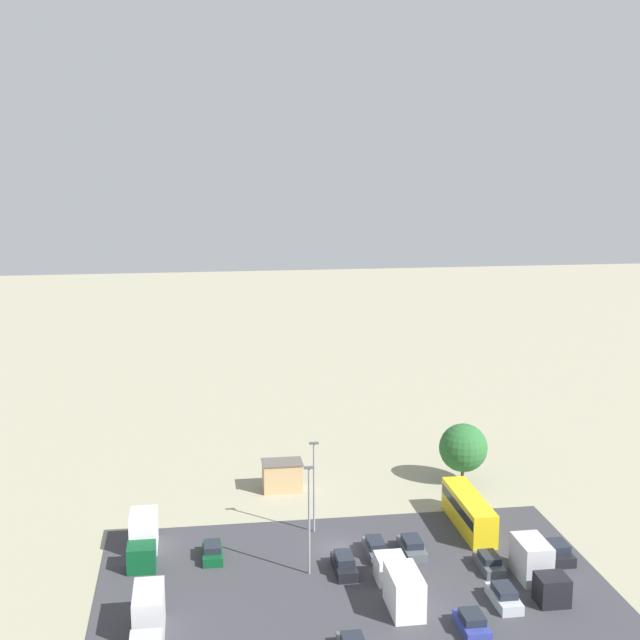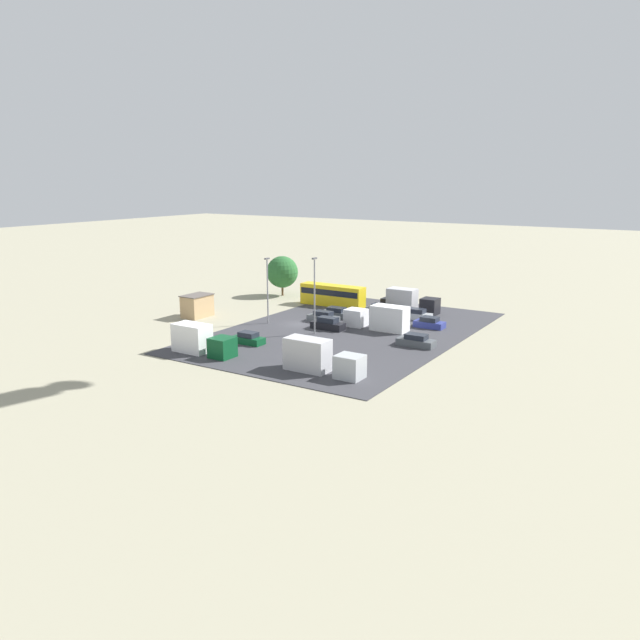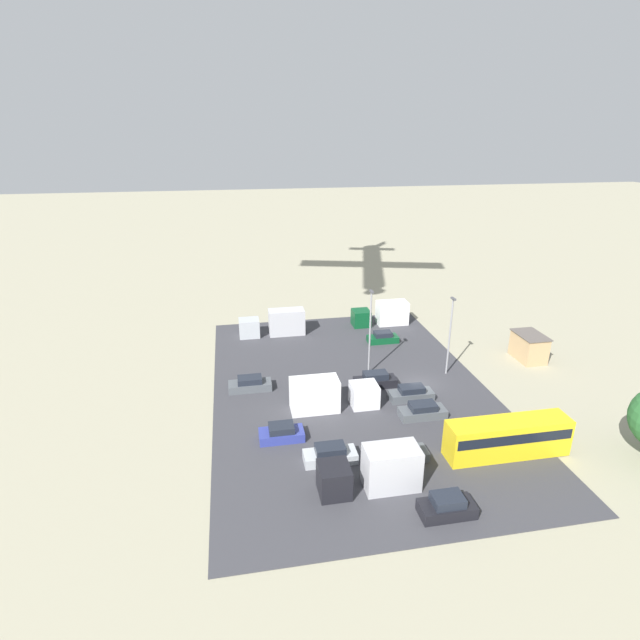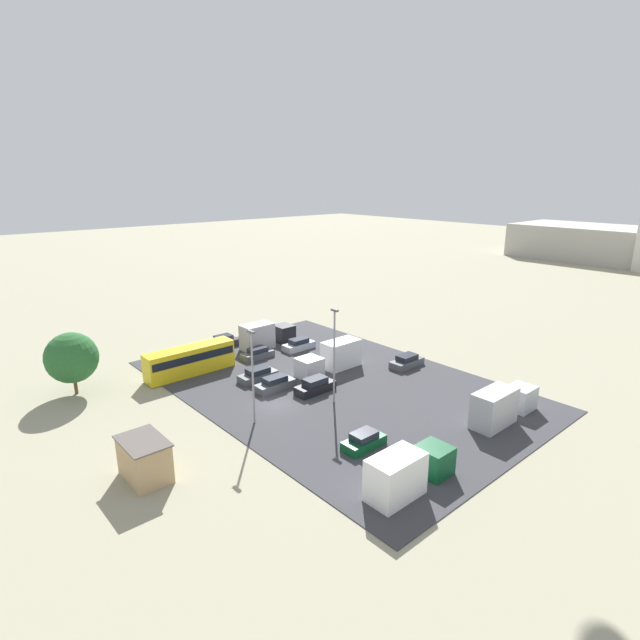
{
  "view_description": "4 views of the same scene",
  "coord_description": "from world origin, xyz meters",
  "px_view_note": "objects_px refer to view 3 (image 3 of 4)",
  "views": [
    {
      "loc": [
        13.35,
        77.88,
        37.19
      ],
      "look_at": [
        4.55,
        18.15,
        25.69
      ],
      "focal_mm": 50.0,
      "sensor_mm": 36.0,
      "label": 1
    },
    {
      "loc": [
        70.36,
        47.6,
        20.15
      ],
      "look_at": [
        4.11,
        5.94,
        2.2
      ],
      "focal_mm": 35.0,
      "sensor_mm": 36.0,
      "label": 2
    },
    {
      "loc": [
        -46.54,
        19.67,
        26.54
      ],
      "look_at": [
        5.79,
        10.07,
        6.22
      ],
      "focal_mm": 28.0,
      "sensor_mm": 36.0,
      "label": 3
    },
    {
      "loc": [
        38.6,
        -28.02,
        22.8
      ],
      "look_at": [
        -2.48,
        8.1,
        7.08
      ],
      "focal_mm": 28.0,
      "sensor_mm": 36.0,
      "label": 4
    }
  ],
  "objects_px": {
    "parked_car_3": "(447,507)",
    "parked_car_8": "(411,394)",
    "shed_building": "(529,347)",
    "parked_truck_3": "(383,314)",
    "parked_car_2": "(281,433)",
    "parked_car_1": "(250,384)",
    "parked_truck_2": "(329,395)",
    "parked_car_7": "(383,338)",
    "parked_car_4": "(422,411)",
    "parked_car_5": "(375,380)",
    "parked_car_0": "(403,453)",
    "bus": "(508,436)",
    "parked_truck_1": "(375,471)",
    "parked_truck_0": "(276,324)",
    "parked_car_6": "(330,455)"
  },
  "relations": [
    {
      "from": "parked_car_5",
      "to": "parked_car_8",
      "type": "xyz_separation_m",
      "value": [
        -3.46,
        -2.89,
        -0.05
      ]
    },
    {
      "from": "bus",
      "to": "parked_car_4",
      "type": "xyz_separation_m",
      "value": [
        7.03,
        4.89,
        -1.17
      ]
    },
    {
      "from": "parked_truck_1",
      "to": "parked_truck_0",
      "type": "bearing_deg",
      "value": 7.71
    },
    {
      "from": "parked_truck_2",
      "to": "parked_truck_3",
      "type": "height_order",
      "value": "parked_truck_2"
    },
    {
      "from": "parked_truck_1",
      "to": "parked_car_6",
      "type": "bearing_deg",
      "value": 35.29
    },
    {
      "from": "parked_car_5",
      "to": "parked_truck_3",
      "type": "xyz_separation_m",
      "value": [
        17.98,
        -6.44,
        0.83
      ]
    },
    {
      "from": "parked_car_2",
      "to": "parked_truck_3",
      "type": "height_order",
      "value": "parked_truck_3"
    },
    {
      "from": "parked_car_1",
      "to": "parked_truck_2",
      "type": "relative_size",
      "value": 0.52
    },
    {
      "from": "parked_car_2",
      "to": "parked_truck_3",
      "type": "distance_m",
      "value": 31.63
    },
    {
      "from": "parked_car_8",
      "to": "parked_truck_3",
      "type": "relative_size",
      "value": 0.57
    },
    {
      "from": "shed_building",
      "to": "parked_truck_2",
      "type": "distance_m",
      "value": 27.43
    },
    {
      "from": "shed_building",
      "to": "parked_car_5",
      "type": "relative_size",
      "value": 0.97
    },
    {
      "from": "parked_car_4",
      "to": "parked_car_7",
      "type": "height_order",
      "value": "parked_car_4"
    },
    {
      "from": "shed_building",
      "to": "parked_car_3",
      "type": "bearing_deg",
      "value": 138.15
    },
    {
      "from": "parked_truck_1",
      "to": "parked_car_8",
      "type": "bearing_deg",
      "value": -31.1
    },
    {
      "from": "bus",
      "to": "parked_car_0",
      "type": "relative_size",
      "value": 2.55
    },
    {
      "from": "parked_truck_1",
      "to": "parked_car_1",
      "type": "bearing_deg",
      "value": 26.45
    },
    {
      "from": "parked_car_4",
      "to": "parked_car_5",
      "type": "relative_size",
      "value": 0.98
    },
    {
      "from": "parked_truck_1",
      "to": "parked_truck_2",
      "type": "distance_m",
      "value": 12.51
    },
    {
      "from": "parked_car_1",
      "to": "parked_truck_2",
      "type": "bearing_deg",
      "value": -125.03
    },
    {
      "from": "shed_building",
      "to": "parked_car_1",
      "type": "height_order",
      "value": "shed_building"
    },
    {
      "from": "parked_car_0",
      "to": "parked_car_5",
      "type": "bearing_deg",
      "value": 174.04
    },
    {
      "from": "parked_car_0",
      "to": "parked_truck_1",
      "type": "height_order",
      "value": "parked_truck_1"
    },
    {
      "from": "parked_car_3",
      "to": "parked_truck_2",
      "type": "height_order",
      "value": "parked_truck_2"
    },
    {
      "from": "parked_car_3",
      "to": "parked_car_6",
      "type": "height_order",
      "value": "parked_car_3"
    },
    {
      "from": "shed_building",
      "to": "parked_car_2",
      "type": "height_order",
      "value": "shed_building"
    },
    {
      "from": "shed_building",
      "to": "parked_truck_3",
      "type": "bearing_deg",
      "value": 44.09
    },
    {
      "from": "parked_truck_2",
      "to": "parked_truck_3",
      "type": "xyz_separation_m",
      "value": [
        21.66,
        -12.4,
        -0.02
      ]
    },
    {
      "from": "parked_car_0",
      "to": "parked_truck_3",
      "type": "xyz_separation_m",
      "value": [
        31.0,
        -7.8,
        0.93
      ]
    },
    {
      "from": "parked_car_0",
      "to": "bus",
      "type": "bearing_deg",
      "value": 84.12
    },
    {
      "from": "parked_car_7",
      "to": "parked_truck_3",
      "type": "bearing_deg",
      "value": -17.55
    },
    {
      "from": "parked_car_2",
      "to": "parked_car_4",
      "type": "distance_m",
      "value": 14.11
    },
    {
      "from": "bus",
      "to": "parked_truck_3",
      "type": "relative_size",
      "value": 1.34
    },
    {
      "from": "shed_building",
      "to": "bus",
      "type": "relative_size",
      "value": 0.42
    },
    {
      "from": "parked_car_0",
      "to": "parked_car_6",
      "type": "height_order",
      "value": "parked_car_6"
    },
    {
      "from": "parked_car_3",
      "to": "parked_truck_0",
      "type": "distance_m",
      "value": 37.82
    },
    {
      "from": "parked_car_6",
      "to": "parked_truck_2",
      "type": "bearing_deg",
      "value": 169.44
    },
    {
      "from": "parked_car_2",
      "to": "parked_truck_0",
      "type": "height_order",
      "value": "parked_truck_0"
    },
    {
      "from": "parked_car_4",
      "to": "parked_truck_2",
      "type": "relative_size",
      "value": 0.51
    },
    {
      "from": "parked_car_0",
      "to": "parked_car_8",
      "type": "bearing_deg",
      "value": 156.05
    },
    {
      "from": "parked_car_0",
      "to": "parked_car_3",
      "type": "height_order",
      "value": "parked_car_3"
    },
    {
      "from": "parked_car_4",
      "to": "parked_car_6",
      "type": "height_order",
      "value": "parked_car_6"
    },
    {
      "from": "parked_car_2",
      "to": "parked_truck_1",
      "type": "height_order",
      "value": "parked_truck_1"
    },
    {
      "from": "parked_car_7",
      "to": "parked_car_4",
      "type": "bearing_deg",
      "value": 174.94
    },
    {
      "from": "parked_car_0",
      "to": "parked_truck_2",
      "type": "distance_m",
      "value": 10.46
    },
    {
      "from": "parked_car_1",
      "to": "parked_car_2",
      "type": "relative_size",
      "value": 1.13
    },
    {
      "from": "shed_building",
      "to": "parked_truck_3",
      "type": "distance_m",
      "value": 20.24
    },
    {
      "from": "shed_building",
      "to": "parked_car_8",
      "type": "xyz_separation_m",
      "value": [
        -6.9,
        17.63,
        -0.95
      ]
    },
    {
      "from": "parked_truck_0",
      "to": "parked_truck_3",
      "type": "bearing_deg",
      "value": -85.92
    },
    {
      "from": "parked_car_3",
      "to": "parked_car_8",
      "type": "xyz_separation_m",
      "value": [
        16.45,
        -3.28,
        -0.05
      ]
    }
  ]
}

